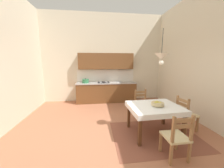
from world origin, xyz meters
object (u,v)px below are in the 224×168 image
object	(u,v)px
fruit_bowl	(158,104)
pendant_lamp	(161,57)
kitchen_cabinetry	(106,83)
dining_chair_kitchen_side	(142,105)
dining_chair_window_side	(186,114)
dining_table	(154,110)
dining_chair_camera_side	(176,137)

from	to	relation	value
fruit_bowl	pendant_lamp	bearing A→B (deg)	-86.55
kitchen_cabinetry	dining_chair_kitchen_side	world-z (taller)	kitchen_cabinetry
kitchen_cabinetry	dining_chair_window_side	distance (m)	3.41
dining_chair_window_side	pendant_lamp	size ratio (longest dim) A/B	1.16
fruit_bowl	pendant_lamp	distance (m)	1.13
dining_table	pendant_lamp	size ratio (longest dim) A/B	1.61
dining_table	pendant_lamp	world-z (taller)	pendant_lamp
dining_table	dining_chair_camera_side	distance (m)	0.90
kitchen_cabinetry	dining_chair_kitchen_side	size ratio (longest dim) A/B	2.90
dining_chair_window_side	fruit_bowl	distance (m)	0.96
kitchen_cabinetry	fruit_bowl	xyz separation A→B (m)	(1.03, -2.91, -0.04)
dining_chair_camera_side	dining_chair_window_side	bearing A→B (deg)	46.63
dining_table	fruit_bowl	distance (m)	0.20
dining_chair_camera_side	pendant_lamp	world-z (taller)	pendant_lamp
dining_chair_camera_side	fruit_bowl	size ratio (longest dim) A/B	3.10
dining_chair_camera_side	fruit_bowl	xyz separation A→B (m)	(0.02, 0.84, 0.37)
dining_chair_window_side	dining_chair_camera_side	world-z (taller)	same
dining_table	dining_chair_kitchen_side	size ratio (longest dim) A/B	1.39
dining_table	dining_chair_camera_side	bearing A→B (deg)	-88.01
kitchen_cabinetry	fruit_bowl	size ratio (longest dim) A/B	8.98
kitchen_cabinetry	pendant_lamp	xyz separation A→B (m)	(1.03, -2.94, 1.09)
dining_chair_kitchen_side	pendant_lamp	bearing A→B (deg)	-88.77
kitchen_cabinetry	pendant_lamp	bearing A→B (deg)	-70.74
dining_chair_window_side	fruit_bowl	size ratio (longest dim) A/B	3.10
kitchen_cabinetry	dining_chair_camera_side	bearing A→B (deg)	-74.99
dining_chair_camera_side	fruit_bowl	bearing A→B (deg)	88.56
dining_chair_window_side	dining_chair_kitchen_side	xyz separation A→B (m)	(-0.90, 0.87, 0.00)
kitchen_cabinetry	dining_chair_window_side	size ratio (longest dim) A/B	2.90
kitchen_cabinetry	dining_table	bearing A→B (deg)	-71.20
dining_chair_window_side	dining_chair_kitchen_side	size ratio (longest dim) A/B	1.00
dining_chair_camera_side	fruit_bowl	distance (m)	0.92
dining_chair_camera_side	pendant_lamp	distance (m)	1.71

